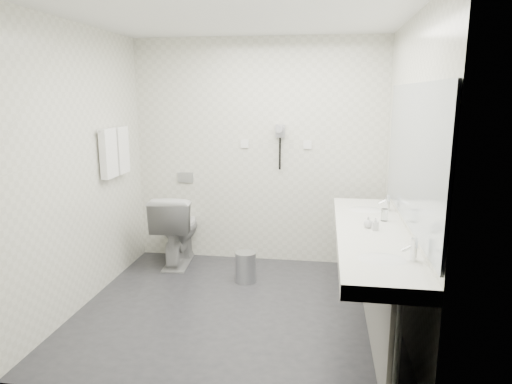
# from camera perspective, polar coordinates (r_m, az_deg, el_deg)

# --- Properties ---
(floor) EXTENTS (2.80, 2.80, 0.00)m
(floor) POSITION_cam_1_polar(r_m,az_deg,el_deg) (4.25, -2.38, -14.35)
(floor) COLOR #29282D
(floor) RESTS_ON ground
(ceiling) EXTENTS (2.80, 2.80, 0.00)m
(ceiling) POSITION_cam_1_polar(r_m,az_deg,el_deg) (3.85, -2.73, 21.18)
(ceiling) COLOR white
(ceiling) RESTS_ON wall_back
(wall_back) EXTENTS (2.80, 0.00, 2.80)m
(wall_back) POSITION_cam_1_polar(r_m,az_deg,el_deg) (5.13, 0.26, 4.93)
(wall_back) COLOR silver
(wall_back) RESTS_ON floor
(wall_front) EXTENTS (2.80, 0.00, 2.80)m
(wall_front) POSITION_cam_1_polar(r_m,az_deg,el_deg) (2.62, -8.00, -2.23)
(wall_front) COLOR silver
(wall_front) RESTS_ON floor
(wall_left) EXTENTS (0.00, 2.60, 2.60)m
(wall_left) POSITION_cam_1_polar(r_m,az_deg,el_deg) (4.35, -20.99, 2.81)
(wall_left) COLOR silver
(wall_left) RESTS_ON floor
(wall_right) EXTENTS (0.00, 2.60, 2.60)m
(wall_right) POSITION_cam_1_polar(r_m,az_deg,el_deg) (3.84, 18.41, 1.86)
(wall_right) COLOR silver
(wall_right) RESTS_ON floor
(vanity_counter) EXTENTS (0.55, 2.20, 0.10)m
(vanity_counter) POSITION_cam_1_polar(r_m,az_deg,el_deg) (3.72, 14.26, -5.37)
(vanity_counter) COLOR white
(vanity_counter) RESTS_ON floor
(vanity_panel) EXTENTS (0.03, 2.15, 0.75)m
(vanity_panel) POSITION_cam_1_polar(r_m,az_deg,el_deg) (3.87, 14.30, -11.40)
(vanity_panel) COLOR gray
(vanity_panel) RESTS_ON floor
(vanity_post_near) EXTENTS (0.06, 0.06, 0.75)m
(vanity_post_near) POSITION_cam_1_polar(r_m,az_deg,el_deg) (2.95, 16.94, -19.43)
(vanity_post_near) COLOR silver
(vanity_post_near) RESTS_ON floor
(vanity_post_far) EXTENTS (0.06, 0.06, 0.75)m
(vanity_post_far) POSITION_cam_1_polar(r_m,az_deg,el_deg) (4.84, 13.49, -6.51)
(vanity_post_far) COLOR silver
(vanity_post_far) RESTS_ON floor
(mirror) EXTENTS (0.02, 2.20, 1.05)m
(mirror) POSITION_cam_1_polar(r_m,az_deg,el_deg) (3.62, 18.91, 4.43)
(mirror) COLOR #B2BCC6
(mirror) RESTS_ON wall_right
(basin_near) EXTENTS (0.40, 0.31, 0.05)m
(basin_near) POSITION_cam_1_polar(r_m,az_deg,el_deg) (3.10, 15.43, -8.35)
(basin_near) COLOR white
(basin_near) RESTS_ON vanity_counter
(basin_far) EXTENTS (0.40, 0.31, 0.05)m
(basin_far) POSITION_cam_1_polar(r_m,az_deg,el_deg) (4.33, 13.48, -2.36)
(basin_far) COLOR white
(basin_far) RESTS_ON vanity_counter
(faucet_near) EXTENTS (0.04, 0.04, 0.15)m
(faucet_near) POSITION_cam_1_polar(r_m,az_deg,el_deg) (3.10, 19.14, -6.82)
(faucet_near) COLOR silver
(faucet_near) RESTS_ON vanity_counter
(faucet_far) EXTENTS (0.04, 0.04, 0.15)m
(faucet_far) POSITION_cam_1_polar(r_m,az_deg,el_deg) (4.33, 16.11, -1.28)
(faucet_far) COLOR silver
(faucet_far) RESTS_ON vanity_counter
(soap_bottle_a) EXTENTS (0.05, 0.05, 0.10)m
(soap_bottle_a) POSITION_cam_1_polar(r_m,az_deg,el_deg) (3.69, 14.71, -3.87)
(soap_bottle_a) COLOR silver
(soap_bottle_a) RESTS_ON vanity_counter
(soap_bottle_b) EXTENTS (0.08, 0.08, 0.09)m
(soap_bottle_b) POSITION_cam_1_polar(r_m,az_deg,el_deg) (3.75, 13.83, -3.68)
(soap_bottle_b) COLOR silver
(soap_bottle_b) RESTS_ON vanity_counter
(glass_left) EXTENTS (0.07, 0.07, 0.10)m
(glass_left) POSITION_cam_1_polar(r_m,az_deg,el_deg) (3.98, 15.77, -2.77)
(glass_left) COLOR silver
(glass_left) RESTS_ON vanity_counter
(toilet) EXTENTS (0.52, 0.83, 0.81)m
(toilet) POSITION_cam_1_polar(r_m,az_deg,el_deg) (5.25, -9.87, -4.53)
(toilet) COLOR white
(toilet) RESTS_ON floor
(flush_plate) EXTENTS (0.18, 0.02, 0.12)m
(flush_plate) POSITION_cam_1_polar(r_m,az_deg,el_deg) (5.35, -8.82, 1.83)
(flush_plate) COLOR #B2B5BA
(flush_plate) RESTS_ON wall_back
(pedal_bin) EXTENTS (0.26, 0.26, 0.30)m
(pedal_bin) POSITION_cam_1_polar(r_m,az_deg,el_deg) (4.75, -1.30, -9.43)
(pedal_bin) COLOR #B2B5BA
(pedal_bin) RESTS_ON floor
(bin_lid) EXTENTS (0.21, 0.21, 0.02)m
(bin_lid) POSITION_cam_1_polar(r_m,az_deg,el_deg) (4.69, -1.31, -7.65)
(bin_lid) COLOR #B2B5BA
(bin_lid) RESTS_ON pedal_bin
(towel_rail) EXTENTS (0.02, 0.62, 0.02)m
(towel_rail) POSITION_cam_1_polar(r_m,az_deg,el_deg) (4.77, -17.50, 7.45)
(towel_rail) COLOR silver
(towel_rail) RESTS_ON wall_left
(towel_near) EXTENTS (0.07, 0.24, 0.48)m
(towel_near) POSITION_cam_1_polar(r_m,az_deg,el_deg) (4.67, -17.96, 4.61)
(towel_near) COLOR white
(towel_near) RESTS_ON towel_rail
(towel_far) EXTENTS (0.07, 0.24, 0.48)m
(towel_far) POSITION_cam_1_polar(r_m,az_deg,el_deg) (4.92, -16.52, 5.05)
(towel_far) COLOR white
(towel_far) RESTS_ON towel_rail
(dryer_cradle) EXTENTS (0.10, 0.04, 0.14)m
(dryer_cradle) POSITION_cam_1_polar(r_m,az_deg,el_deg) (5.04, 3.05, 7.64)
(dryer_cradle) COLOR #9B9CA1
(dryer_cradle) RESTS_ON wall_back
(dryer_barrel) EXTENTS (0.08, 0.14, 0.08)m
(dryer_barrel) POSITION_cam_1_polar(r_m,az_deg,el_deg) (4.97, 2.98, 7.93)
(dryer_barrel) COLOR #9B9CA1
(dryer_barrel) RESTS_ON dryer_cradle
(dryer_cord) EXTENTS (0.02, 0.02, 0.35)m
(dryer_cord) POSITION_cam_1_polar(r_m,az_deg,el_deg) (5.05, 3.00, 4.80)
(dryer_cord) COLOR black
(dryer_cord) RESTS_ON dryer_cradle
(switch_plate_a) EXTENTS (0.09, 0.02, 0.09)m
(switch_plate_a) POSITION_cam_1_polar(r_m,az_deg,el_deg) (5.13, -1.43, 6.05)
(switch_plate_a) COLOR white
(switch_plate_a) RESTS_ON wall_back
(switch_plate_b) EXTENTS (0.09, 0.02, 0.09)m
(switch_plate_b) POSITION_cam_1_polar(r_m,az_deg,el_deg) (5.05, 6.46, 5.89)
(switch_plate_b) COLOR white
(switch_plate_b) RESTS_ON wall_back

